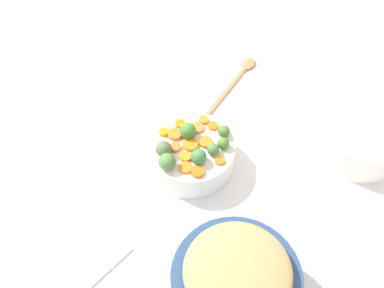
{
  "coord_description": "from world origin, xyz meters",
  "views": [
    {
      "loc": [
        -0.23,
        -0.67,
        1.05
      ],
      "look_at": [
        0.03,
        -0.0,
        0.11
      ],
      "focal_mm": 44.08,
      "sensor_mm": 36.0,
      "label": 1
    }
  ],
  "objects_px": {
    "wooden_spoon": "(237,78)",
    "serving_bowl_carrots": "(192,156)",
    "metal_pot": "(235,287)",
    "casserole_dish": "(362,134)"
  },
  "relations": [
    {
      "from": "metal_pot",
      "to": "casserole_dish",
      "type": "distance_m",
      "value": 0.56
    },
    {
      "from": "serving_bowl_carrots",
      "to": "metal_pot",
      "type": "xyz_separation_m",
      "value": [
        -0.05,
        -0.36,
        0.02
      ]
    },
    {
      "from": "serving_bowl_carrots",
      "to": "casserole_dish",
      "type": "distance_m",
      "value": 0.46
    },
    {
      "from": "wooden_spoon",
      "to": "metal_pot",
      "type": "bearing_deg",
      "value": -115.45
    },
    {
      "from": "metal_pot",
      "to": "wooden_spoon",
      "type": "distance_m",
      "value": 0.68
    },
    {
      "from": "serving_bowl_carrots",
      "to": "wooden_spoon",
      "type": "xyz_separation_m",
      "value": [
        0.24,
        0.25,
        -0.04
      ]
    },
    {
      "from": "casserole_dish",
      "to": "wooden_spoon",
      "type": "bearing_deg",
      "value": 120.08
    },
    {
      "from": "wooden_spoon",
      "to": "serving_bowl_carrots",
      "type": "bearing_deg",
      "value": -134.8
    },
    {
      "from": "metal_pot",
      "to": "wooden_spoon",
      "type": "xyz_separation_m",
      "value": [
        0.29,
        0.61,
        -0.06
      ]
    },
    {
      "from": "wooden_spoon",
      "to": "casserole_dish",
      "type": "distance_m",
      "value": 0.41
    }
  ]
}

